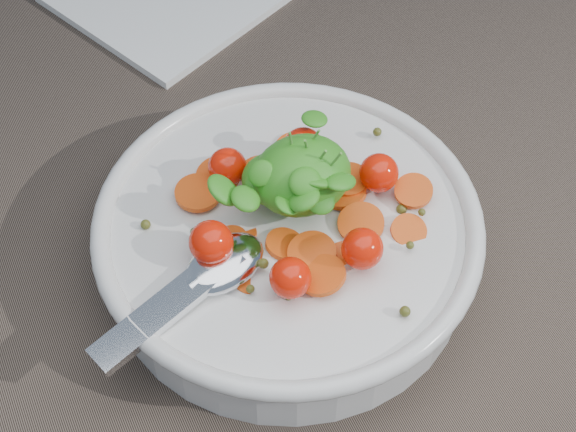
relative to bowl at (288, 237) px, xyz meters
name	(u,v)px	position (x,y,z in m)	size (l,w,h in m)	color
ground	(274,240)	(0.00, 0.02, -0.03)	(6.00, 6.00, 0.00)	brown
bowl	(288,237)	(0.00, 0.00, 0.00)	(0.26, 0.24, 0.10)	silver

